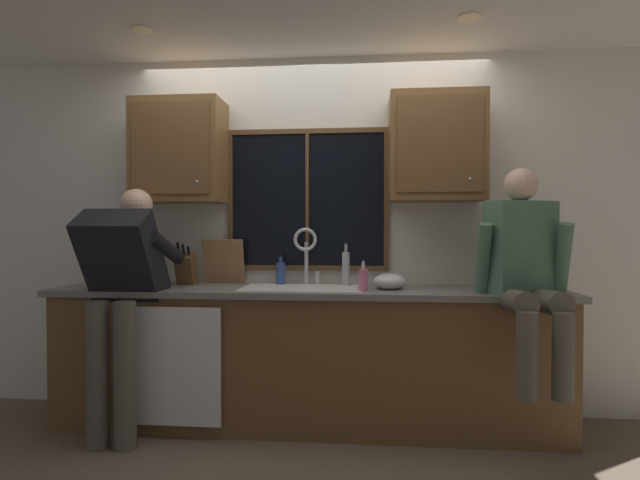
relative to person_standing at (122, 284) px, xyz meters
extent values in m
cube|color=silver|center=(1.12, 0.68, 0.31)|extent=(5.71, 0.12, 2.55)
cylinder|color=#FFEAB2|center=(0.13, 0.02, 1.58)|extent=(0.14, 0.14, 0.01)
cylinder|color=#FFEAB2|center=(2.12, 0.02, 1.58)|extent=(0.14, 0.14, 0.01)
cube|color=black|center=(1.09, 0.62, 0.56)|extent=(1.10, 0.02, 0.95)
cube|color=brown|center=(1.09, 0.61, 1.05)|extent=(1.17, 0.02, 0.04)
cube|color=brown|center=(1.09, 0.61, 0.07)|extent=(1.17, 0.02, 0.04)
cube|color=brown|center=(0.52, 0.61, 0.56)|extent=(0.03, 0.02, 0.95)
cube|color=brown|center=(1.66, 0.61, 0.56)|extent=(0.03, 0.02, 0.95)
cube|color=brown|center=(1.09, 0.60, 0.56)|extent=(0.02, 0.02, 0.95)
cube|color=brown|center=(1.12, 0.33, -0.53)|extent=(3.31, 0.58, 0.88)
cube|color=slate|center=(1.12, 0.31, -0.07)|extent=(3.37, 0.62, 0.04)
cube|color=white|center=(0.33, 0.02, -0.51)|extent=(0.60, 0.02, 0.74)
cube|color=brown|center=(0.20, 0.46, 0.89)|extent=(0.63, 0.33, 0.72)
cube|color=brown|center=(0.20, 0.29, 0.89)|extent=(0.55, 0.01, 0.62)
sphere|color=#B2B2B7|center=(0.39, 0.28, 0.66)|extent=(0.02, 0.02, 0.02)
cube|color=brown|center=(1.99, 0.46, 0.89)|extent=(0.63, 0.33, 0.72)
cube|color=brown|center=(1.99, 0.29, 0.89)|extent=(0.55, 0.01, 0.62)
sphere|color=#B2B2B7|center=(2.17, 0.28, 0.66)|extent=(0.02, 0.02, 0.02)
cube|color=white|center=(1.09, 0.32, -0.06)|extent=(0.80, 0.46, 0.02)
cube|color=beige|center=(0.89, 0.32, -0.16)|extent=(0.36, 0.42, 0.20)
cube|color=beige|center=(1.29, 0.32, -0.16)|extent=(0.36, 0.42, 0.20)
cube|color=white|center=(1.09, 0.32, -0.16)|extent=(0.04, 0.42, 0.20)
cylinder|color=silver|center=(1.09, 0.54, 0.10)|extent=(0.03, 0.03, 0.30)
torus|color=silver|center=(1.09, 0.48, 0.27)|extent=(0.16, 0.02, 0.16)
cylinder|color=silver|center=(1.17, 0.54, 0.00)|extent=(0.03, 0.03, 0.09)
cylinder|color=#595147|center=(-0.08, -0.14, -0.53)|extent=(0.13, 0.13, 0.88)
cylinder|color=#595147|center=(0.09, -0.14, -0.53)|extent=(0.13, 0.13, 0.88)
cube|color=black|center=(0.00, 0.01, 0.16)|extent=(0.44, 0.48, 0.61)
sphere|color=beige|center=(0.00, 0.21, 0.51)|extent=(0.21, 0.21, 0.21)
cylinder|color=black|center=(-0.22, 0.19, 0.21)|extent=(0.09, 0.52, 0.26)
cylinder|color=black|center=(0.22, 0.19, 0.21)|extent=(0.09, 0.52, 0.26)
cylinder|color=#595147|center=(2.36, -0.06, -0.07)|extent=(0.14, 0.43, 0.16)
cylinder|color=#595147|center=(2.54, -0.06, -0.07)|extent=(0.14, 0.43, 0.16)
cylinder|color=#595147|center=(2.36, -0.28, -0.32)|extent=(0.11, 0.11, 0.46)
cylinder|color=#595147|center=(2.54, -0.28, -0.32)|extent=(0.11, 0.11, 0.46)
cube|color=#4C7259|center=(2.45, 0.15, 0.23)|extent=(0.45, 0.34, 0.56)
sphere|color=beige|center=(2.45, 0.15, 0.61)|extent=(0.20, 0.20, 0.20)
cylinder|color=#4C7259|center=(2.22, 0.10, 0.15)|extent=(0.08, 0.20, 0.47)
cylinder|color=#4C7259|center=(2.68, 0.10, 0.15)|extent=(0.08, 0.20, 0.47)
cube|color=brown|center=(0.25, 0.45, 0.06)|extent=(0.12, 0.18, 0.25)
cylinder|color=black|center=(0.21, 0.39, 0.21)|extent=(0.02, 0.05, 0.09)
cylinder|color=black|center=(0.25, 0.39, 0.20)|extent=(0.02, 0.04, 0.08)
cylinder|color=black|center=(0.28, 0.39, 0.20)|extent=(0.02, 0.04, 0.06)
cube|color=#997047|center=(0.49, 0.54, 0.11)|extent=(0.30, 0.09, 0.32)
ellipsoid|color=silver|center=(1.67, 0.31, 0.00)|extent=(0.22, 0.22, 0.11)
cylinder|color=pink|center=(1.50, 0.19, 0.02)|extent=(0.06, 0.06, 0.14)
cylinder|color=silver|center=(1.50, 0.19, 0.11)|extent=(0.02, 0.02, 0.04)
cylinder|color=silver|center=(1.50, 0.17, 0.14)|extent=(0.01, 0.04, 0.01)
cylinder|color=#334C8C|center=(0.91, 0.52, 0.03)|extent=(0.07, 0.07, 0.15)
cylinder|color=navy|center=(0.91, 0.52, 0.13)|extent=(0.03, 0.03, 0.04)
cylinder|color=black|center=(0.91, 0.52, 0.15)|extent=(0.03, 0.03, 0.01)
cylinder|color=#B7B7BC|center=(1.38, 0.50, 0.07)|extent=(0.05, 0.05, 0.23)
cylinder|color=#929296|center=(1.38, 0.50, 0.21)|extent=(0.02, 0.02, 0.06)
cylinder|color=black|center=(1.38, 0.50, 0.25)|extent=(0.03, 0.03, 0.01)
camera|label=1|loc=(1.52, -2.97, 0.34)|focal=28.01mm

